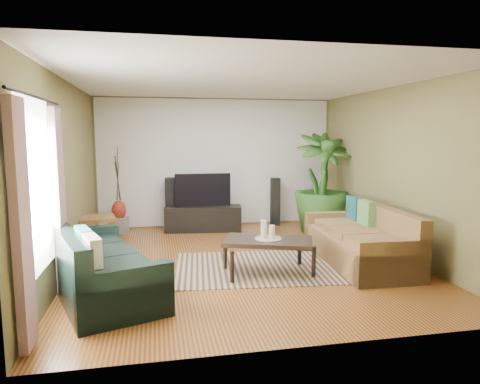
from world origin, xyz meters
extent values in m
plane|color=brown|center=(0.00, 0.00, 0.00)|extent=(5.50, 5.50, 0.00)
plane|color=white|center=(0.00, 0.00, 2.70)|extent=(5.50, 5.50, 0.00)
plane|color=brown|center=(0.00, 2.75, 1.35)|extent=(5.00, 0.00, 5.00)
plane|color=brown|center=(0.00, -2.75, 1.35)|extent=(5.00, 0.00, 5.00)
plane|color=brown|center=(-2.50, 0.00, 1.35)|extent=(0.00, 5.50, 5.50)
plane|color=brown|center=(2.50, 0.00, 1.35)|extent=(0.00, 5.50, 5.50)
plane|color=white|center=(0.00, 2.74, 1.35)|extent=(4.90, 0.00, 4.90)
plane|color=white|center=(-2.48, -1.60, 1.40)|extent=(0.00, 1.80, 1.80)
cube|color=gray|center=(-2.43, -2.35, 1.15)|extent=(0.08, 0.35, 2.20)
cube|color=gray|center=(-2.43, -0.85, 1.15)|extent=(0.08, 0.35, 2.20)
cylinder|color=black|center=(-2.43, -1.60, 2.30)|extent=(0.03, 1.90, 0.03)
cube|color=black|center=(-1.97, -0.92, 0.42)|extent=(1.72, 2.52, 0.85)
cube|color=brown|center=(1.71, -0.41, 0.42)|extent=(1.06, 2.23, 0.85)
cube|color=tan|center=(0.18, -0.37, 0.01)|extent=(2.58, 1.94, 0.01)
cube|color=black|center=(0.23, -0.65, 0.25)|extent=(1.36, 1.03, 0.49)
cylinder|color=gray|center=(0.23, -0.65, 0.50)|extent=(0.37, 0.37, 0.02)
cylinder|color=white|center=(0.17, -0.62, 0.63)|extent=(0.08, 0.08, 0.24)
cylinder|color=beige|center=(0.27, -0.69, 0.60)|extent=(0.08, 0.08, 0.19)
cylinder|color=beige|center=(0.30, -0.59, 0.59)|extent=(0.08, 0.08, 0.15)
cube|color=black|center=(-0.36, 2.23, 0.25)|extent=(1.57, 0.66, 0.51)
cube|color=black|center=(-0.36, 2.25, 0.84)|extent=(1.12, 0.06, 0.66)
cube|color=black|center=(-0.99, 2.50, 0.54)|extent=(0.24, 0.25, 1.07)
cube|color=black|center=(1.23, 2.50, 0.51)|extent=(0.20, 0.22, 1.02)
imported|color=#214918|center=(1.96, 1.72, 0.99)|extent=(1.19, 1.19, 1.98)
cylinder|color=black|center=(1.96, 1.72, 0.14)|extent=(0.37, 0.37, 0.28)
cube|color=gray|center=(-2.01, 2.37, 0.15)|extent=(0.37, 0.37, 0.31)
ellipsoid|color=maroon|center=(-2.01, 2.37, 0.45)|extent=(0.28, 0.28, 0.39)
cube|color=brown|center=(-2.25, 1.02, 0.29)|extent=(0.65, 0.65, 0.59)
camera|label=1|loc=(-1.29, -6.26, 1.92)|focal=32.00mm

